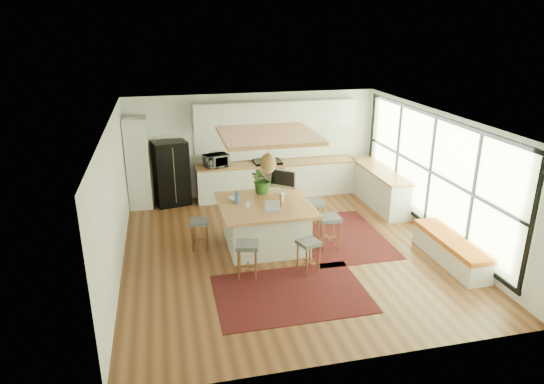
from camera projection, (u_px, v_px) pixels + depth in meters
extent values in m
plane|color=#562D18|center=(287.00, 250.00, 9.85)|extent=(7.00, 7.00, 0.00)
plane|color=white|center=(289.00, 119.00, 8.93)|extent=(7.00, 7.00, 0.00)
plane|color=silver|center=(254.00, 145.00, 12.60)|extent=(6.50, 0.00, 6.50)
plane|color=silver|center=(357.00, 275.00, 6.18)|extent=(6.50, 0.00, 6.50)
plane|color=silver|center=(114.00, 201.00, 8.70)|extent=(0.00, 7.00, 7.00)
plane|color=silver|center=(437.00, 176.00, 10.08)|extent=(0.00, 7.00, 7.00)
cube|color=silver|center=(138.00, 164.00, 11.76)|extent=(0.55, 0.60, 2.25)
cube|color=silver|center=(277.00, 180.00, 12.73)|extent=(4.20, 0.60, 0.88)
cube|color=#986136|center=(277.00, 163.00, 12.57)|extent=(4.24, 0.64, 0.05)
cube|color=white|center=(274.00, 144.00, 12.70)|extent=(4.20, 0.02, 0.80)
cube|color=silver|center=(276.00, 115.00, 12.28)|extent=(4.20, 0.34, 0.70)
cube|color=silver|center=(379.00, 188.00, 12.15)|extent=(0.60, 2.50, 0.88)
cube|color=#986136|center=(380.00, 170.00, 12.00)|extent=(0.64, 2.54, 0.05)
cube|color=black|center=(291.00, 293.00, 8.27)|extent=(2.60, 1.80, 0.01)
cube|color=black|center=(340.00, 236.00, 10.45)|extent=(1.80, 2.60, 0.01)
imported|color=#A5A5AA|center=(216.00, 159.00, 12.13)|extent=(0.65, 0.49, 0.39)
imported|color=#1E4C19|center=(263.00, 182.00, 10.28)|extent=(0.75, 0.78, 0.48)
imported|color=white|center=(234.00, 199.00, 9.92)|extent=(0.31, 0.31, 0.06)
cylinder|color=#2C64B0|center=(237.00, 199.00, 9.69)|extent=(0.07, 0.07, 0.19)
cylinder|color=silver|center=(247.00, 203.00, 9.50)|extent=(0.07, 0.07, 0.19)
cylinder|color=brown|center=(280.00, 203.00, 9.50)|extent=(0.07, 0.07, 0.19)
cylinder|color=white|center=(281.00, 197.00, 9.84)|extent=(0.07, 0.07, 0.19)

